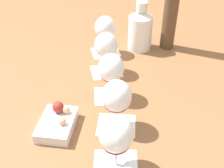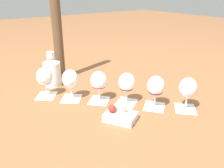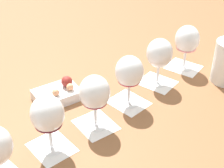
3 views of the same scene
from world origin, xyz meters
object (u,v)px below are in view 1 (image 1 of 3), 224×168
(wine_glass_3, at_px, (117,98))
(ceramic_vase, at_px, (140,29))
(wine_glass_0, at_px, (105,29))
(snack_dish, at_px, (57,123))
(wine_glass_4, at_px, (116,136))
(wine_glass_2, at_px, (111,70))
(wine_glass_1, at_px, (106,47))

(wine_glass_3, distance_m, ceramic_vase, 0.51)
(wine_glass_0, relative_size, wine_glass_3, 1.00)
(ceramic_vase, xyz_separation_m, snack_dish, (0.08, -0.58, -0.07))
(wine_glass_4, distance_m, ceramic_vase, 0.65)
(wine_glass_3, relative_size, snack_dish, 0.96)
(wine_glass_2, bearing_deg, wine_glass_4, -49.86)
(ceramic_vase, bearing_deg, wine_glass_4, -62.33)
(snack_dish, bearing_deg, wine_glass_3, 40.93)
(wine_glass_1, bearing_deg, wine_glass_2, -45.25)
(wine_glass_2, bearing_deg, ceramic_vase, 107.68)
(wine_glass_0, relative_size, wine_glass_1, 1.00)
(wine_glass_3, bearing_deg, wine_glass_0, 132.98)
(ceramic_vase, bearing_deg, wine_glass_2, -72.32)
(snack_dish, bearing_deg, wine_glass_0, 111.12)
(wine_glass_2, height_order, snack_dish, wine_glass_2)
(wine_glass_0, bearing_deg, wine_glass_3, -47.02)
(wine_glass_1, height_order, snack_dish, wine_glass_1)
(wine_glass_1, relative_size, snack_dish, 0.96)
(wine_glass_2, xyz_separation_m, wine_glass_3, (0.10, -0.11, 0.00))
(wine_glass_1, height_order, wine_glass_4, same)
(ceramic_vase, bearing_deg, wine_glass_1, -89.48)
(ceramic_vase, relative_size, snack_dish, 1.24)
(wine_glass_1, xyz_separation_m, wine_glass_3, (0.21, -0.22, 0.00))
(wine_glass_0, xyz_separation_m, snack_dish, (0.17, -0.45, -0.09))
(wine_glass_1, relative_size, ceramic_vase, 0.77)
(wine_glass_2, xyz_separation_m, wine_glass_4, (0.19, -0.23, 0.00))
(wine_glass_2, xyz_separation_m, snack_dish, (-0.03, -0.22, -0.09))
(wine_glass_0, height_order, wine_glass_2, same)
(wine_glass_1, xyz_separation_m, wine_glass_2, (0.11, -0.11, 0.00))
(wine_glass_3, xyz_separation_m, ceramic_vase, (-0.21, 0.46, -0.02))
(wine_glass_3, bearing_deg, wine_glass_1, 134.44)
(wine_glass_1, xyz_separation_m, ceramic_vase, (-0.00, 0.24, -0.02))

